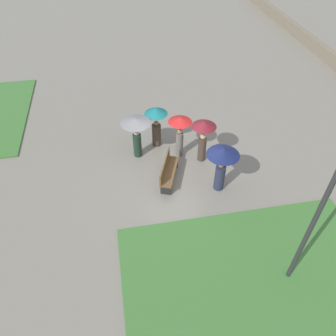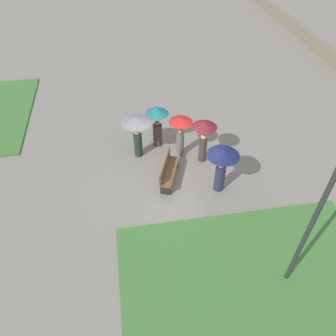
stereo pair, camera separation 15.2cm
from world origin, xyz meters
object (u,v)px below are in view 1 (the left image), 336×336
object	(u,v)px
lamp_post	(323,203)
crowd_person_grey	(136,128)
crowd_person_navy	(222,160)
crowd_person_maroon	(203,133)
park_bench	(168,170)
crowd_person_teal	(156,120)
crowd_person_red	(180,129)

from	to	relation	value
lamp_post	crowd_person_grey	distance (m)	7.38
lamp_post	crowd_person_grey	xyz separation A→B (m)	(6.15, 3.63, -1.86)
crowd_person_navy	crowd_person_maroon	size ratio (longest dim) A/B	1.01
lamp_post	crowd_person_navy	distance (m)	4.30
park_bench	crowd_person_grey	size ratio (longest dim) A/B	0.96
crowd_person_grey	lamp_post	bearing A→B (deg)	156.43
crowd_person_teal	crowd_person_red	bearing A→B (deg)	-174.77
lamp_post	crowd_person_maroon	size ratio (longest dim) A/B	2.78
crowd_person_teal	crowd_person_navy	distance (m)	3.46
crowd_person_navy	crowd_person_grey	bearing A→B (deg)	66.66
crowd_person_red	crowd_person_maroon	bearing A→B (deg)	-171.72
crowd_person_teal	crowd_person_red	xyz separation A→B (m)	(-0.80, -0.80, 0.04)
crowd_person_teal	crowd_person_navy	bearing A→B (deg)	171.97
park_bench	crowd_person_navy	bearing A→B (deg)	-92.68
crowd_person_teal	crowd_person_maroon	world-z (taller)	crowd_person_maroon
lamp_post	crowd_person_teal	xyz separation A→B (m)	(6.70, 2.77, -1.97)
lamp_post	crowd_person_teal	world-z (taller)	lamp_post
lamp_post	crowd_person_maroon	bearing A→B (deg)	12.12
lamp_post	crowd_person_maroon	distance (m)	5.86
crowd_person_teal	crowd_person_grey	size ratio (longest dim) A/B	1.01
park_bench	crowd_person_maroon	distance (m)	1.96
crowd_person_red	crowd_person_grey	distance (m)	1.68
park_bench	lamp_post	world-z (taller)	lamp_post
crowd_person_teal	crowd_person_grey	world-z (taller)	crowd_person_teal
crowd_person_red	park_bench	bearing A→B (deg)	101.18
crowd_person_maroon	crowd_person_grey	xyz separation A→B (m)	(0.72, 2.47, 0.04)
crowd_person_grey	crowd_person_red	bearing A→B (deg)	-152.45
lamp_post	crowd_person_red	bearing A→B (deg)	18.45
crowd_person_navy	crowd_person_red	distance (m)	2.37
crowd_person_teal	crowd_person_maroon	size ratio (longest dim) A/B	0.99
lamp_post	crowd_person_maroon	xyz separation A→B (m)	(5.42, 1.16, -1.91)
crowd_person_red	crowd_person_maroon	distance (m)	0.94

